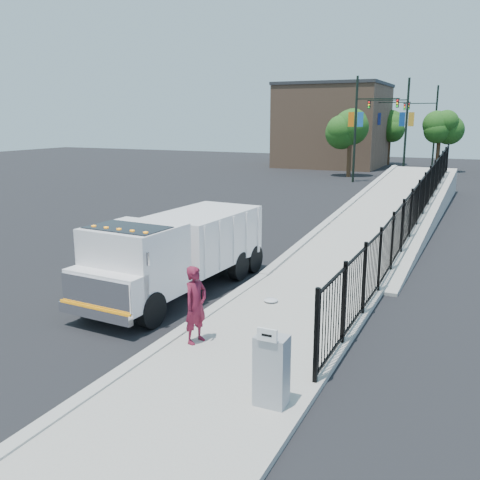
% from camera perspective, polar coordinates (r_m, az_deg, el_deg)
% --- Properties ---
extents(ground, '(120.00, 120.00, 0.00)m').
position_cam_1_polar(ground, '(13.47, -4.13, -8.69)').
color(ground, black).
rests_on(ground, ground).
extents(sidewalk, '(3.55, 12.00, 0.12)m').
position_cam_1_polar(sidewalk, '(11.00, -0.36, -13.48)').
color(sidewalk, '#9E998E').
rests_on(sidewalk, ground).
extents(curb, '(0.30, 12.00, 0.16)m').
position_cam_1_polar(curb, '(11.87, -8.94, -11.48)').
color(curb, '#ADAAA3').
rests_on(curb, ground).
extents(ramp, '(3.95, 24.06, 3.19)m').
position_cam_1_polar(ramp, '(27.64, 16.33, 2.10)').
color(ramp, '#9E998E').
rests_on(ramp, ground).
extents(iron_fence, '(0.10, 28.00, 1.80)m').
position_cam_1_polar(iron_fence, '(23.39, 18.34, 2.31)').
color(iron_fence, black).
rests_on(iron_fence, ground).
extents(truck, '(2.57, 6.94, 2.34)m').
position_cam_1_polar(truck, '(15.20, -7.02, -1.01)').
color(truck, black).
rests_on(truck, ground).
extents(worker, '(0.53, 0.70, 1.73)m').
position_cam_1_polar(worker, '(11.74, -4.75, -6.89)').
color(worker, maroon).
rests_on(worker, sidewalk).
extents(utility_cabinet, '(0.55, 0.40, 1.25)m').
position_cam_1_polar(utility_cabinet, '(9.39, 3.38, -13.73)').
color(utility_cabinet, gray).
rests_on(utility_cabinet, sidewalk).
extents(arrow_sign, '(0.35, 0.04, 0.22)m').
position_cam_1_polar(arrow_sign, '(8.90, 2.91, -10.08)').
color(arrow_sign, white).
rests_on(arrow_sign, utility_cabinet).
extents(debris, '(0.39, 0.39, 0.10)m').
position_cam_1_polar(debris, '(14.45, 3.31, -6.42)').
color(debris, silver).
rests_on(debris, sidewalk).
extents(light_pole_0, '(3.77, 0.22, 8.00)m').
position_cam_1_polar(light_pole_0, '(42.67, 12.62, 11.86)').
color(light_pole_0, black).
rests_on(light_pole_0, ground).
extents(light_pole_1, '(3.78, 0.22, 8.00)m').
position_cam_1_polar(light_pole_1, '(45.76, 16.93, 11.67)').
color(light_pole_1, black).
rests_on(light_pole_1, ground).
extents(light_pole_2, '(3.77, 0.22, 8.00)m').
position_cam_1_polar(light_pole_2, '(53.22, 14.46, 11.93)').
color(light_pole_2, black).
rests_on(light_pole_2, ground).
extents(light_pole_3, '(3.77, 0.22, 8.00)m').
position_cam_1_polar(light_pole_3, '(57.35, 19.81, 11.63)').
color(light_pole_3, black).
rests_on(light_pole_3, ground).
extents(tree_0, '(3.07, 3.07, 5.53)m').
position_cam_1_polar(tree_0, '(46.47, 11.70, 11.48)').
color(tree_0, '#382314').
rests_on(tree_0, ground).
extents(tree_1, '(2.43, 2.43, 5.21)m').
position_cam_1_polar(tree_1, '(52.80, 20.54, 11.05)').
color(tree_1, '#382314').
rests_on(tree_1, ground).
extents(tree_2, '(2.99, 2.99, 5.49)m').
position_cam_1_polar(tree_2, '(59.84, 15.71, 11.54)').
color(tree_2, '#382314').
rests_on(tree_2, ground).
extents(building, '(10.00, 10.00, 8.00)m').
position_cam_1_polar(building, '(56.96, 9.92, 11.81)').
color(building, '#8C664C').
rests_on(building, ground).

